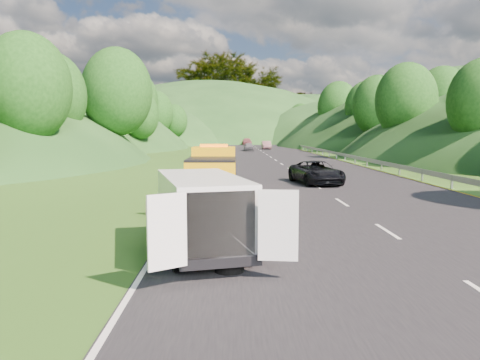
{
  "coord_description": "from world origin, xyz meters",
  "views": [
    {
      "loc": [
        -1.96,
        -16.35,
        3.16
      ],
      "look_at": [
        -1.57,
        1.37,
        1.3
      ],
      "focal_mm": 35.0,
      "sensor_mm": 36.0,
      "label": 1
    }
  ],
  "objects_px": {
    "child": "(212,218)",
    "worker": "(226,260)",
    "spare_tire": "(229,272)",
    "passing_suv": "(316,184)",
    "tow_truck": "(213,171)",
    "white_van": "(201,209)",
    "suitcase": "(150,208)",
    "woman": "(193,219)"
  },
  "relations": [
    {
      "from": "woman",
      "to": "passing_suv",
      "type": "relative_size",
      "value": 0.36
    },
    {
      "from": "spare_tire",
      "to": "white_van",
      "type": "bearing_deg",
      "value": 112.39
    },
    {
      "from": "tow_truck",
      "to": "woman",
      "type": "relative_size",
      "value": 3.34
    },
    {
      "from": "spare_tire",
      "to": "passing_suv",
      "type": "bearing_deg",
      "value": 73.48
    },
    {
      "from": "passing_suv",
      "to": "spare_tire",
      "type": "bearing_deg",
      "value": -115.95
    },
    {
      "from": "tow_truck",
      "to": "white_van",
      "type": "xyz_separation_m",
      "value": [
        0.05,
        -10.44,
        -0.08
      ]
    },
    {
      "from": "child",
      "to": "passing_suv",
      "type": "height_order",
      "value": "passing_suv"
    },
    {
      "from": "worker",
      "to": "suitcase",
      "type": "bearing_deg",
      "value": 121.48
    },
    {
      "from": "white_van",
      "to": "child",
      "type": "xyz_separation_m",
      "value": [
        0.11,
        4.81,
        -1.14
      ]
    },
    {
      "from": "spare_tire",
      "to": "worker",
      "type": "bearing_deg",
      "value": 94.71
    },
    {
      "from": "child",
      "to": "spare_tire",
      "type": "bearing_deg",
      "value": -49.08
    },
    {
      "from": "child",
      "to": "suitcase",
      "type": "bearing_deg",
      "value": -162.16
    },
    {
      "from": "tow_truck",
      "to": "spare_tire",
      "type": "relative_size",
      "value": 8.91
    },
    {
      "from": "woman",
      "to": "spare_tire",
      "type": "xyz_separation_m",
      "value": [
        1.31,
        -6.4,
        0.0
      ]
    },
    {
      "from": "tow_truck",
      "to": "woman",
      "type": "height_order",
      "value": "tow_truck"
    },
    {
      "from": "worker",
      "to": "tow_truck",
      "type": "bearing_deg",
      "value": 100.31
    },
    {
      "from": "white_van",
      "to": "child",
      "type": "relative_size",
      "value": 6.49
    },
    {
      "from": "tow_truck",
      "to": "suitcase",
      "type": "height_order",
      "value": "tow_truck"
    },
    {
      "from": "woman",
      "to": "passing_suv",
      "type": "xyz_separation_m",
      "value": [
        6.49,
        11.09,
        0.0
      ]
    },
    {
      "from": "woman",
      "to": "child",
      "type": "distance_m",
      "value": 0.7
    },
    {
      "from": "child",
      "to": "suitcase",
      "type": "relative_size",
      "value": 1.83
    },
    {
      "from": "spare_tire",
      "to": "passing_suv",
      "type": "xyz_separation_m",
      "value": [
        5.19,
        17.49,
        0.0
      ]
    },
    {
      "from": "spare_tire",
      "to": "passing_suv",
      "type": "distance_m",
      "value": 18.24
    },
    {
      "from": "white_van",
      "to": "spare_tire",
      "type": "height_order",
      "value": "white_van"
    },
    {
      "from": "child",
      "to": "passing_suv",
      "type": "relative_size",
      "value": 0.19
    },
    {
      "from": "woman",
      "to": "spare_tire",
      "type": "distance_m",
      "value": 6.53
    },
    {
      "from": "tow_truck",
      "to": "white_van",
      "type": "relative_size",
      "value": 0.97
    },
    {
      "from": "white_van",
      "to": "worker",
      "type": "xyz_separation_m",
      "value": [
        0.66,
        -0.8,
        -1.14
      ]
    },
    {
      "from": "woman",
      "to": "suitcase",
      "type": "relative_size",
      "value": 3.43
    },
    {
      "from": "tow_truck",
      "to": "spare_tire",
      "type": "height_order",
      "value": "tow_truck"
    },
    {
      "from": "white_van",
      "to": "spare_tire",
      "type": "relative_size",
      "value": 9.23
    },
    {
      "from": "white_van",
      "to": "woman",
      "type": "xyz_separation_m",
      "value": [
        -0.56,
        4.58,
        -1.14
      ]
    },
    {
      "from": "child",
      "to": "worker",
      "type": "distance_m",
      "value": 5.63
    },
    {
      "from": "woman",
      "to": "spare_tire",
      "type": "height_order",
      "value": "woman"
    },
    {
      "from": "child",
      "to": "spare_tire",
      "type": "distance_m",
      "value": 6.66
    },
    {
      "from": "worker",
      "to": "passing_suv",
      "type": "xyz_separation_m",
      "value": [
        5.27,
        16.47,
        0.0
      ]
    },
    {
      "from": "tow_truck",
      "to": "white_van",
      "type": "distance_m",
      "value": 10.44
    },
    {
      "from": "white_van",
      "to": "passing_suv",
      "type": "distance_m",
      "value": 16.79
    },
    {
      "from": "tow_truck",
      "to": "child",
      "type": "bearing_deg",
      "value": -87.5
    },
    {
      "from": "woman",
      "to": "child",
      "type": "bearing_deg",
      "value": -78.05
    },
    {
      "from": "worker",
      "to": "spare_tire",
      "type": "height_order",
      "value": "worker"
    },
    {
      "from": "tow_truck",
      "to": "woman",
      "type": "distance_m",
      "value": 6.0
    }
  ]
}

